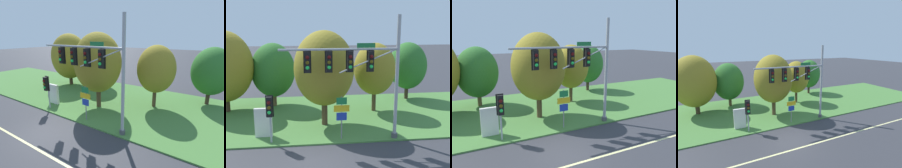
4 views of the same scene
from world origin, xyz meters
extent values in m
plane|color=#333338|center=(0.00, 0.00, 0.00)|extent=(160.00, 160.00, 0.00)
cube|color=beige|center=(0.00, -1.20, 0.00)|extent=(36.00, 0.16, 0.01)
cube|color=#477A38|center=(0.00, 8.25, 0.05)|extent=(48.00, 11.50, 0.10)
cylinder|color=#9EA0A5|center=(4.88, 2.91, 3.95)|extent=(0.22, 0.22, 7.70)
cylinder|color=#4C4C51|center=(4.88, 2.91, 0.25)|extent=(0.40, 0.40, 0.30)
cylinder|color=#9EA0A5|center=(1.32, 2.91, 5.79)|extent=(7.11, 0.14, 0.14)
cylinder|color=#9EA0A5|center=(3.10, 2.91, 5.09)|extent=(3.59, 0.08, 1.47)
cube|color=black|center=(3.22, 2.91, 5.06)|extent=(0.34, 0.28, 1.22)
cube|color=black|center=(3.22, 3.07, 5.06)|extent=(0.46, 0.04, 1.34)
sphere|color=#4C0C0C|center=(3.22, 2.73, 5.36)|extent=(0.22, 0.22, 0.22)
sphere|color=#51420C|center=(3.22, 2.73, 5.06)|extent=(0.22, 0.22, 0.22)
sphere|color=green|center=(3.22, 2.73, 4.76)|extent=(0.22, 0.22, 0.22)
cube|color=black|center=(1.95, 2.91, 5.06)|extent=(0.34, 0.28, 1.22)
cube|color=black|center=(1.95, 3.07, 5.06)|extent=(0.46, 0.04, 1.34)
sphere|color=#4C0C0C|center=(1.95, 2.73, 5.36)|extent=(0.22, 0.22, 0.22)
sphere|color=#51420C|center=(1.95, 2.73, 5.06)|extent=(0.22, 0.22, 0.22)
sphere|color=green|center=(1.95, 2.73, 4.76)|extent=(0.22, 0.22, 0.22)
cube|color=black|center=(0.69, 2.91, 5.06)|extent=(0.34, 0.28, 1.22)
cube|color=black|center=(0.69, 3.07, 5.06)|extent=(0.46, 0.04, 1.34)
sphere|color=#4C0C0C|center=(0.69, 2.73, 5.36)|extent=(0.22, 0.22, 0.22)
sphere|color=#51420C|center=(0.69, 2.73, 5.06)|extent=(0.22, 0.22, 0.22)
sphere|color=green|center=(0.69, 2.73, 4.76)|extent=(0.22, 0.22, 0.22)
cube|color=black|center=(-0.57, 2.91, 5.06)|extent=(0.34, 0.28, 1.22)
cube|color=black|center=(-0.57, 3.07, 5.06)|extent=(0.46, 0.04, 1.34)
sphere|color=#4C0C0C|center=(-0.57, 2.73, 5.36)|extent=(0.22, 0.22, 0.22)
sphere|color=#51420C|center=(-0.57, 2.73, 5.06)|extent=(0.22, 0.22, 0.22)
sphere|color=green|center=(-0.57, 2.73, 4.76)|extent=(0.22, 0.22, 0.22)
cube|color=#196B33|center=(2.90, 2.86, 6.01)|extent=(1.10, 0.04, 0.28)
cylinder|color=#9EA0A5|center=(-2.88, 3.09, 1.55)|extent=(0.12, 0.12, 2.89)
cube|color=black|center=(-2.88, 2.89, 2.43)|extent=(0.34, 0.28, 1.22)
cube|color=black|center=(-2.88, 3.05, 2.43)|extent=(0.46, 0.04, 1.34)
sphere|color=#4C0C0C|center=(-2.88, 2.71, 2.73)|extent=(0.22, 0.22, 0.22)
sphere|color=#51420C|center=(-2.88, 2.71, 2.43)|extent=(0.22, 0.22, 0.22)
sphere|color=green|center=(-2.88, 2.71, 2.13)|extent=(0.22, 0.22, 0.22)
cylinder|color=slate|center=(1.48, 3.13, 1.48)|extent=(0.08, 0.08, 2.76)
cube|color=#197238|center=(1.48, 3.10, 2.59)|extent=(0.65, 0.03, 0.44)
cube|color=gold|center=(1.48, 3.10, 2.10)|extent=(0.98, 0.03, 0.41)
cube|color=#193399|center=(1.48, 3.10, 1.58)|extent=(0.65, 0.03, 0.51)
cylinder|color=#423021|center=(-7.17, 9.90, 1.35)|extent=(0.46, 0.46, 2.49)
ellipsoid|color=olive|center=(-7.17, 9.90, 3.87)|extent=(4.65, 4.65, 5.81)
cylinder|color=brown|center=(-3.43, 11.20, 1.18)|extent=(0.38, 0.38, 2.16)
ellipsoid|color=#2D6B28|center=(-3.43, 11.20, 3.30)|extent=(3.76, 3.76, 4.71)
cylinder|color=#4C3823|center=(0.63, 5.86, 1.57)|extent=(0.42, 0.42, 2.95)
ellipsoid|color=olive|center=(0.63, 5.86, 4.21)|extent=(4.21, 4.21, 5.26)
cylinder|color=#4C3823|center=(4.97, 8.66, 1.40)|extent=(0.34, 0.34, 2.60)
ellipsoid|color=olive|center=(4.97, 8.66, 3.64)|extent=(3.41, 3.41, 4.26)
cylinder|color=#423021|center=(9.07, 12.04, 1.22)|extent=(0.36, 0.36, 2.23)
ellipsoid|color=#2D6B28|center=(9.07, 12.04, 3.32)|extent=(3.57, 3.57, 4.47)
cube|color=silver|center=(-3.44, 4.08, 1.05)|extent=(1.10, 0.24, 1.90)
cube|color=#4C4C51|center=(-3.84, 4.08, 0.15)|extent=(0.10, 0.20, 0.10)
cube|color=#4C4C51|center=(-3.04, 4.08, 0.15)|extent=(0.10, 0.20, 0.10)
camera|label=1|loc=(10.05, -6.24, 6.56)|focal=28.00mm
camera|label=2|loc=(-0.81, -13.43, 7.29)|focal=45.00mm
camera|label=3|loc=(-4.94, -10.12, 6.45)|focal=35.00mm
camera|label=4|loc=(-5.89, -11.80, 7.71)|focal=28.00mm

